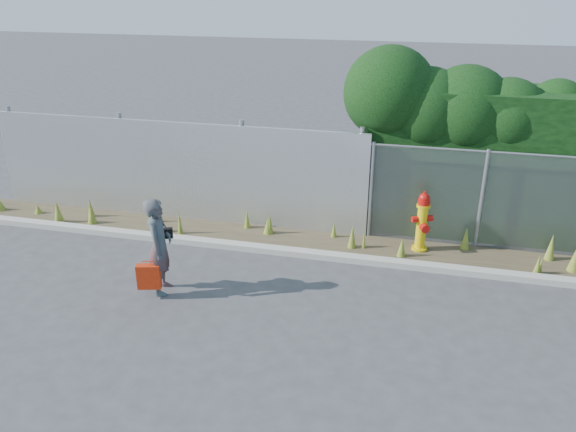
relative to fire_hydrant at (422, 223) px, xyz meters
The scene contains 10 objects.
ground 3.39m from the fire_hydrant, 129.26° to the right, with size 80.00×80.00×0.00m, color #3B3B3D.
curb 2.32m from the fire_hydrant, 159.68° to the right, with size 16.00×0.22×0.12m, color #9E9A8F.
weed_strip 1.73m from the fire_hydrant, behind, with size 16.00×1.23×0.53m.
corrugated_fence 5.40m from the fire_hydrant, behind, with size 8.50×0.21×2.30m.
chainlink_fence 2.22m from the fire_hydrant, 11.07° to the left, with size 6.50×0.07×2.05m.
hedge 2.88m from the fire_hydrant, 34.33° to the left, with size 7.91×2.04×3.80m.
fire_hydrant is the anchor object (origin of this frame).
woman 5.04m from the fire_hydrant, 148.63° to the right, with size 0.63×0.41×1.72m, color #106365.
red_tote_bag 5.27m from the fire_hydrant, 146.68° to the right, with size 0.39×0.14×0.51m.
black_shoulder_bag 4.91m from the fire_hydrant, 150.36° to the right, with size 0.23×0.10×0.17m.
Camera 1 is at (1.90, -7.76, 5.10)m, focal length 35.00 mm.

